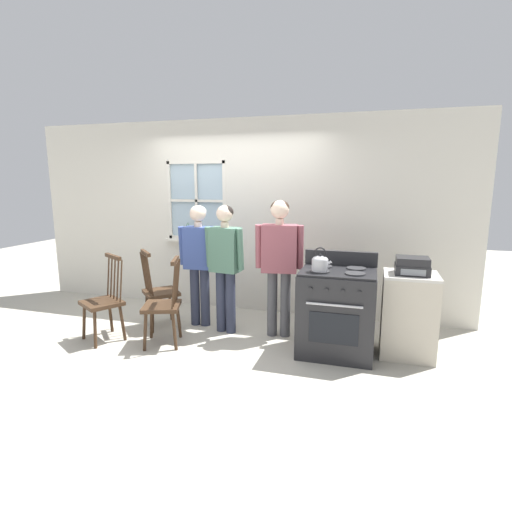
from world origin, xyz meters
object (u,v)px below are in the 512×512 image
(person_teen_center, at_px, (225,257))
(chair_by_window, at_px, (159,292))
(person_adult_right, at_px, (279,254))
(potted_plant, at_px, (188,235))
(person_elderly_left, at_px, (199,254))
(stereo, at_px, (412,266))
(chair_near_wall, at_px, (104,302))
(side_counter, at_px, (408,315))
(chair_center_cluster, at_px, (164,306))
(kettle, at_px, (320,263))
(stove, at_px, (337,311))

(person_teen_center, bearing_deg, chair_by_window, -166.51)
(person_teen_center, xyz_separation_m, person_adult_right, (0.66, 0.06, 0.06))
(potted_plant, bearing_deg, person_teen_center, -43.31)
(person_adult_right, relative_size, potted_plant, 6.14)
(chair_by_window, relative_size, person_teen_center, 0.64)
(person_elderly_left, bearing_deg, stereo, -8.40)
(chair_near_wall, relative_size, side_counter, 1.11)
(chair_center_cluster, xyz_separation_m, side_counter, (2.65, 0.48, -0.00))
(stereo, bearing_deg, person_teen_center, 177.13)
(chair_center_cluster, height_order, kettle, kettle)
(person_adult_right, height_order, potted_plant, person_adult_right)
(chair_near_wall, distance_m, side_counter, 3.44)
(chair_near_wall, bearing_deg, stove, 39.38)
(chair_near_wall, distance_m, chair_center_cluster, 0.75)
(chair_by_window, xyz_separation_m, person_elderly_left, (0.47, 0.21, 0.48))
(person_elderly_left, bearing_deg, kettle, -20.82)
(kettle, bearing_deg, side_counter, 18.05)
(person_teen_center, height_order, person_adult_right, person_adult_right)
(chair_center_cluster, distance_m, person_adult_right, 1.46)
(potted_plant, relative_size, side_counter, 0.30)
(chair_near_wall, relative_size, potted_plant, 3.76)
(chair_by_window, xyz_separation_m, chair_center_cluster, (0.33, -0.48, 0.00))
(person_adult_right, bearing_deg, stove, -31.94)
(person_adult_right, xyz_separation_m, stereo, (1.45, -0.16, -0.02))
(chair_center_cluster, bearing_deg, person_elderly_left, 149.27)
(chair_by_window, xyz_separation_m, stereo, (2.98, -0.02, 0.53))
(stove, bearing_deg, chair_by_window, 175.67)
(person_teen_center, xyz_separation_m, stove, (1.37, -0.25, -0.47))
(stove, relative_size, potted_plant, 4.06)
(person_elderly_left, height_order, stove, person_elderly_left)
(kettle, bearing_deg, stove, 36.47)
(side_counter, bearing_deg, person_elderly_left, 175.23)
(chair_by_window, distance_m, chair_center_cluster, 0.58)
(chair_center_cluster, xyz_separation_m, stereo, (2.65, 0.46, 0.53))
(chair_by_window, relative_size, stove, 0.93)
(chair_near_wall, distance_m, person_teen_center, 1.51)
(person_elderly_left, relative_size, kettle, 6.29)
(chair_center_cluster, bearing_deg, person_adult_right, 97.88)
(chair_center_cluster, relative_size, stereo, 2.95)
(chair_by_window, relative_size, side_counter, 1.11)
(chair_by_window, height_order, chair_center_cluster, same)
(person_teen_center, bearing_deg, side_counter, 5.80)
(chair_center_cluster, height_order, potted_plant, potted_plant)
(chair_near_wall, xyz_separation_m, stereo, (3.39, 0.53, 0.53))
(chair_near_wall, height_order, potted_plant, potted_plant)
(person_elderly_left, xyz_separation_m, stereo, (2.51, -0.23, 0.05))
(chair_by_window, height_order, person_adult_right, person_adult_right)
(kettle, height_order, stereo, kettle)
(person_adult_right, bearing_deg, chair_near_wall, -168.76)
(stove, bearing_deg, chair_center_cluster, -170.77)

